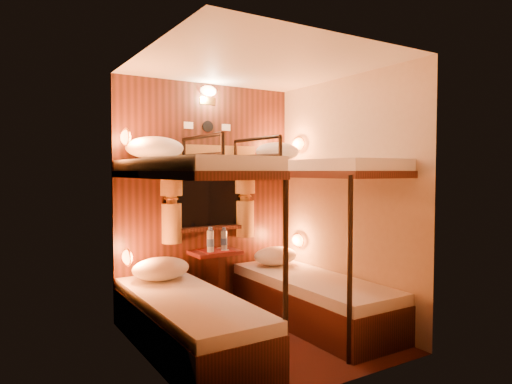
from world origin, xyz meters
TOP-DOWN VIEW (x-y plane):
  - floor at (0.00, 0.00)m, footprint 2.10×2.10m
  - ceiling at (0.00, 0.00)m, footprint 2.10×2.10m
  - wall_back at (0.00, 1.05)m, footprint 2.40×0.00m
  - wall_front at (0.00, -1.05)m, footprint 2.40×0.00m
  - wall_left at (-1.00, 0.00)m, footprint 0.00×2.40m
  - wall_right at (1.00, 0.00)m, footprint 0.00×2.40m
  - back_panel at (0.00, 1.04)m, footprint 2.00×0.03m
  - bunk_left at (-0.65, 0.07)m, footprint 0.72×1.90m
  - bunk_right at (0.65, 0.07)m, footprint 0.72×1.90m
  - window at (0.00, 1.00)m, footprint 1.00×0.12m
  - curtains at (0.00, 0.97)m, footprint 1.10×0.22m
  - back_fixtures at (0.00, 1.00)m, footprint 0.54×0.09m
  - reading_lamps at (-0.00, 0.70)m, footprint 2.00×0.20m
  - table at (0.00, 0.85)m, footprint 0.50×0.34m
  - bottle_left at (-0.09, 0.79)m, footprint 0.08×0.08m
  - bottle_right at (0.09, 0.82)m, footprint 0.07×0.07m
  - sachet_a at (0.09, 0.80)m, footprint 0.10×0.09m
  - sachet_b at (0.10, 0.95)m, footprint 0.09×0.09m
  - pillow_lower_left at (-0.65, 0.69)m, footprint 0.54×0.39m
  - pillow_lower_right at (0.65, 0.69)m, footprint 0.50×0.36m
  - pillow_upper_left at (-0.65, 0.82)m, footprint 0.56×0.40m
  - pillow_upper_right at (0.65, 0.66)m, footprint 0.51×0.36m

SIDE VIEW (x-z plane):
  - floor at x=0.00m, z-range 0.00..0.00m
  - table at x=0.00m, z-range 0.09..0.74m
  - pillow_lower_right at x=0.65m, z-range 0.46..0.66m
  - bunk_left at x=-0.65m, z-range -0.35..1.47m
  - bunk_right at x=0.65m, z-range -0.35..1.47m
  - pillow_lower_left at x=-0.65m, z-range 0.46..0.67m
  - sachet_b at x=0.10m, z-range 0.65..0.66m
  - sachet_a at x=0.09m, z-range 0.65..0.66m
  - bottle_right at x=0.09m, z-range 0.63..0.87m
  - bottle_left at x=-0.09m, z-range 0.63..0.89m
  - window at x=0.00m, z-range 0.79..1.58m
  - wall_back at x=0.00m, z-range 0.00..2.40m
  - wall_front at x=0.00m, z-range 0.00..2.40m
  - wall_left at x=-1.00m, z-range 0.00..2.40m
  - wall_right at x=1.00m, z-range 0.00..2.40m
  - back_panel at x=0.00m, z-range 0.00..2.40m
  - reading_lamps at x=0.00m, z-range 0.62..1.86m
  - curtains at x=0.00m, z-range 0.76..1.76m
  - pillow_upper_right at x=0.65m, z-range 1.59..1.79m
  - pillow_upper_left at x=-0.65m, z-range 1.59..1.81m
  - back_fixtures at x=0.00m, z-range 2.00..2.49m
  - ceiling at x=0.00m, z-range 2.40..2.40m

